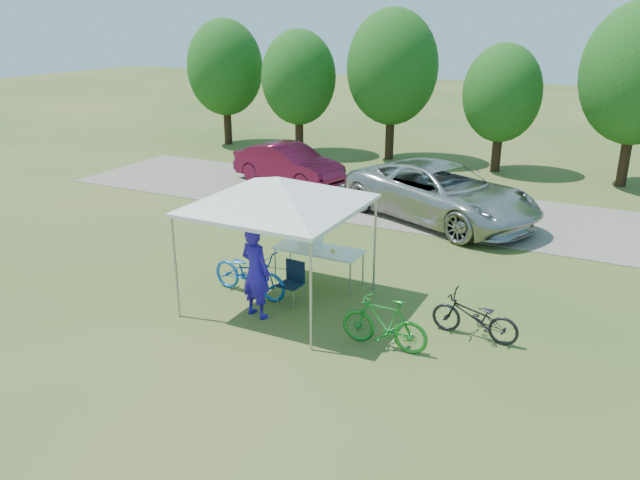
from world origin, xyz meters
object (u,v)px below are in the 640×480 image
at_px(folding_table, 319,251).
at_px(bike_dark, 475,317).
at_px(bike_green, 384,323).
at_px(sedan, 289,164).
at_px(cooler, 311,240).
at_px(minivan, 441,193).
at_px(bike_blue, 249,273).
at_px(folding_chair, 293,278).
at_px(cyclist, 256,272).

bearing_deg(folding_table, bike_dark, -15.13).
distance_m(bike_green, bike_dark, 1.76).
xyz_separation_m(folding_table, bike_green, (2.40, -2.12, -0.28)).
bearing_deg(bike_dark, sedan, -130.07).
xyz_separation_m(cooler, bike_dark, (3.98, -1.02, -0.56)).
bearing_deg(minivan, bike_blue, -173.62).
bearing_deg(bike_dark, bike_blue, -83.24).
height_order(cooler, minivan, minivan).
height_order(minivan, sedan, minivan).
relative_size(folding_table, bike_green, 1.20).
height_order(folding_chair, bike_dark, folding_chair).
distance_m(cooler, minivan, 5.85).
bearing_deg(cyclist, folding_chair, -96.13).
distance_m(folding_table, bike_dark, 3.93).
xyz_separation_m(folding_chair, sedan, (-4.95, 8.59, 0.20)).
height_order(bike_dark, minivan, minivan).
bearing_deg(folding_table, folding_chair, -91.77).
bearing_deg(bike_green, bike_dark, 128.51).
bearing_deg(bike_dark, cyclist, -71.88).
xyz_separation_m(folding_chair, bike_blue, (-1.01, -0.12, -0.02)).
relative_size(bike_green, minivan, 0.27).
height_order(bike_green, bike_dark, bike_green).
xyz_separation_m(cyclist, bike_blue, (-0.69, 0.81, -0.46)).
bearing_deg(folding_chair, cyclist, -105.21).
relative_size(cyclist, sedan, 0.45).
bearing_deg(folding_chair, bike_dark, 5.58).
distance_m(bike_dark, minivan, 7.23).
xyz_separation_m(cooler, cyclist, (-0.15, -2.06, -0.04)).
height_order(cooler, bike_blue, cooler).
relative_size(cyclist, minivan, 0.32).
relative_size(folding_chair, cyclist, 0.46).
xyz_separation_m(cooler, bike_blue, (-0.84, -1.25, -0.49)).
height_order(bike_blue, bike_dark, bike_blue).
relative_size(bike_green, bike_dark, 1.00).
relative_size(cyclist, bike_green, 1.16).
relative_size(folding_table, sedan, 0.46).
height_order(cyclist, bike_dark, cyclist).
height_order(folding_table, folding_chair, folding_chair).
relative_size(folding_chair, sedan, 0.21).
distance_m(cooler, cyclist, 2.07).
bearing_deg(cyclist, bike_dark, -152.94).
bearing_deg(bike_dark, bike_green, -47.51).
height_order(bike_blue, minivan, minivan).
relative_size(cooler, bike_green, 0.31).
distance_m(folding_table, cooler, 0.30).
height_order(folding_table, minivan, minivan).
bearing_deg(cooler, sedan, 122.68).
relative_size(folding_chair, cooler, 1.77).
relative_size(bike_blue, sedan, 0.45).
xyz_separation_m(cooler, bike_green, (2.60, -2.12, -0.50)).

